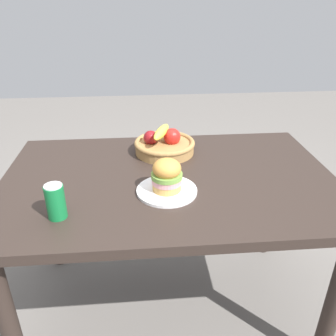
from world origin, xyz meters
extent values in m
plane|color=slate|center=(0.00, 0.00, 0.00)|extent=(8.00, 8.00, 0.00)
cube|color=#2D231E|center=(0.00, 0.00, 0.73)|extent=(1.40, 0.90, 0.04)
cylinder|color=#2D231E|center=(-0.62, -0.37, 0.35)|extent=(0.07, 0.07, 0.71)
cylinder|color=#2D231E|center=(0.62, -0.37, 0.35)|extent=(0.07, 0.07, 0.71)
cylinder|color=#2D231E|center=(-0.62, 0.37, 0.35)|extent=(0.07, 0.07, 0.71)
cylinder|color=#2D231E|center=(0.62, 0.37, 0.35)|extent=(0.07, 0.07, 0.71)
cylinder|color=white|center=(-0.02, -0.12, 0.76)|extent=(0.24, 0.24, 0.01)
cylinder|color=tan|center=(-0.02, -0.12, 0.78)|extent=(0.11, 0.11, 0.03)
cylinder|color=pink|center=(-0.02, -0.12, 0.80)|extent=(0.12, 0.12, 0.02)
cylinder|color=olive|center=(-0.02, -0.12, 0.82)|extent=(0.12, 0.12, 0.02)
ellipsoid|color=gold|center=(-0.02, -0.12, 0.85)|extent=(0.11, 0.11, 0.08)
cylinder|color=#147238|center=(-0.41, -0.26, 0.81)|extent=(0.07, 0.07, 0.12)
cylinder|color=silver|center=(-0.41, -0.26, 0.87)|extent=(0.06, 0.06, 0.00)
cylinder|color=#9E7542|center=(0.00, 0.24, 0.78)|extent=(0.28, 0.28, 0.05)
torus|color=#9E7542|center=(0.00, 0.24, 0.80)|extent=(0.29, 0.29, 0.02)
sphere|color=red|center=(0.04, 0.25, 0.83)|extent=(0.08, 0.08, 0.08)
sphere|color=maroon|center=(-0.07, 0.25, 0.83)|extent=(0.07, 0.07, 0.07)
ellipsoid|color=yellow|center=(-0.02, 0.24, 0.86)|extent=(0.12, 0.20, 0.06)
camera|label=1|loc=(-0.12, -1.28, 1.45)|focal=37.11mm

